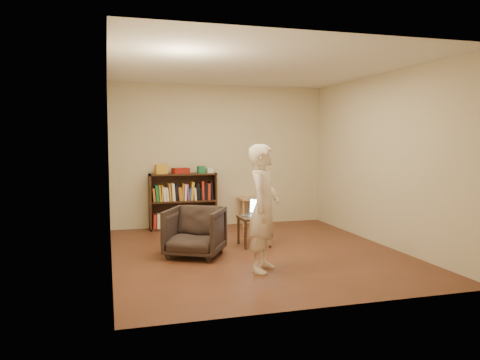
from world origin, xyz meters
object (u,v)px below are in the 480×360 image
object	(u,v)px
stool	(249,203)
person	(264,208)
side_table	(254,221)
laptop	(256,212)
armchair	(195,232)
bookshelf	(183,204)

from	to	relation	value
stool	person	bearing A→B (deg)	-103.48
side_table	laptop	distance (m)	0.15
armchair	side_table	bearing A→B (deg)	50.06
bookshelf	armchair	xyz separation A→B (m)	(-0.16, -2.07, -0.10)
stool	side_table	size ratio (longest dim) A/B	1.16
bookshelf	laptop	xyz separation A→B (m)	(0.86, -1.65, 0.07)
person	bookshelf	bearing A→B (deg)	45.95
side_table	person	bearing A→B (deg)	-102.61
stool	side_table	world-z (taller)	stool
armchair	side_table	xyz separation A→B (m)	(0.98, 0.39, 0.03)
armchair	person	bearing A→B (deg)	-24.50
laptop	person	distance (m)	1.39
bookshelf	armchair	world-z (taller)	bookshelf
stool	armchair	bearing A→B (deg)	-124.64
side_table	laptop	bearing A→B (deg)	31.87
side_table	laptop	xyz separation A→B (m)	(0.05, 0.03, 0.14)
armchair	laptop	distance (m)	1.11
bookshelf	laptop	distance (m)	1.86
laptop	armchair	bearing A→B (deg)	-108.71
armchair	laptop	world-z (taller)	laptop
bookshelf	person	distance (m)	3.04
bookshelf	stool	world-z (taller)	bookshelf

